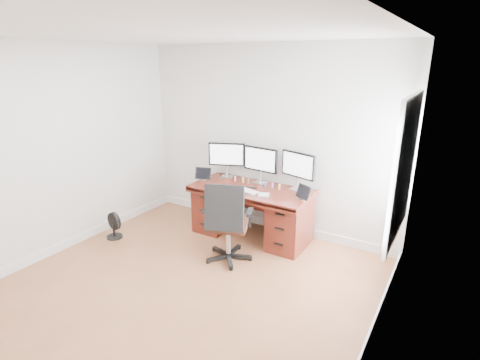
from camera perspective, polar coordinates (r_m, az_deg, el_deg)
The scene contains 21 objects.
ground at distance 4.29m, azimuth -10.94°, elevation -17.62°, with size 4.50×4.50×0.00m, color #915938.
back_wall at distance 5.48m, azimuth 4.08°, elevation 6.05°, with size 4.00×0.10×2.70m, color silver.
right_wall at distance 2.89m, azimuth 20.13°, elevation -5.87°, with size 0.10×4.50×2.70m.
desk at distance 5.40m, azimuth 1.82°, elevation -4.62°, with size 1.70×0.80×0.75m.
office_chair at distance 4.76m, azimuth -1.93°, elevation -8.47°, with size 0.74×0.74×1.08m.
floor_fan at distance 5.72m, azimuth -18.71°, elevation -6.64°, with size 0.27×0.22×0.38m.
monitor_left at distance 5.67m, azimuth -2.05°, elevation 3.74°, with size 0.52×0.24×0.53m.
monitor_center at distance 5.38m, azimuth 3.13°, elevation 2.96°, with size 0.55×0.16×0.53m.
monitor_right at distance 5.14m, azimuth 8.84°, elevation 2.08°, with size 0.54×0.19×0.53m.
tablet_left at distance 5.60m, azimuth -5.71°, elevation 0.85°, with size 0.25×0.14×0.19m.
tablet_right at distance 4.86m, azimuth 9.59°, elevation -2.00°, with size 0.24×0.18×0.19m.
keyboard at distance 5.11m, azimuth 1.24°, elevation -1.67°, with size 0.30×0.13×0.01m, color silver.
trackpad at distance 4.99m, azimuth 3.65°, elevation -2.24°, with size 0.14×0.14×0.01m, color silver.
drawing_tablet at distance 5.24m, azimuth -1.68°, elevation -1.20°, with size 0.19×0.12×0.01m, color black.
phone at distance 5.27m, azimuth 1.75°, elevation -1.11°, with size 0.12×0.06×0.01m, color black.
figurine_pink at distance 5.53m, azimuth -0.75°, elevation 0.27°, with size 0.03×0.03×0.08m.
figurine_yellow at distance 5.47m, azimuth 0.46°, elevation 0.04°, with size 0.03×0.03×0.08m.
figurine_brown at distance 5.42m, azimuth 1.28°, elevation -0.10°, with size 0.03×0.03×0.08m.
figurine_blue at distance 5.30m, azimuth 3.90°, elevation -0.59°, with size 0.03×0.03×0.08m.
figurine_purple at distance 5.25m, azimuth 4.97°, elevation -0.78°, with size 0.03×0.03×0.08m.
figurine_orange at distance 5.21m, azimuth 6.01°, elevation -0.97°, with size 0.03×0.03×0.08m.
Camera 1 is at (2.43, -2.53, 2.46)m, focal length 28.00 mm.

